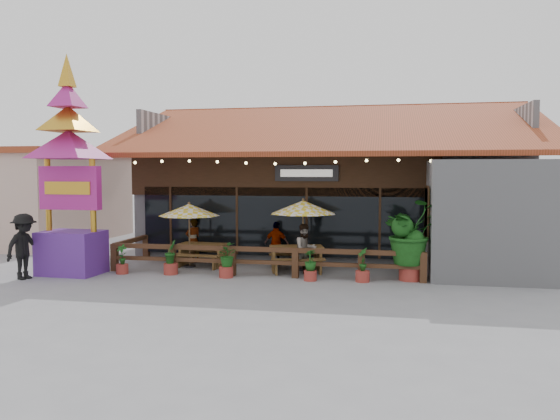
% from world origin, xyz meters
% --- Properties ---
extents(ground, '(100.00, 100.00, 0.00)m').
position_xyz_m(ground, '(0.00, 0.00, 0.00)').
color(ground, gray).
rests_on(ground, ground).
extents(restaurant_building, '(15.50, 14.73, 6.09)m').
position_xyz_m(restaurant_building, '(0.26, 6.61, 2.21)').
color(restaurant_building, '#A7A8AC').
rests_on(restaurant_building, ground).
extents(patio_railing, '(10.00, 2.60, 0.92)m').
position_xyz_m(patio_railing, '(-2.25, -0.27, 0.61)').
color(patio_railing, '#4C2D1B').
rests_on(patio_railing, ground).
extents(neighbor_building, '(8.40, 8.40, 4.22)m').
position_xyz_m(neighbor_building, '(-15.00, 6.00, 2.14)').
color(neighbor_building, '#C8AC97').
rests_on(neighbor_building, ground).
extents(umbrella_left, '(2.59, 2.59, 2.23)m').
position_xyz_m(umbrella_left, '(-4.36, 0.71, 1.94)').
color(umbrella_left, brown).
rests_on(umbrella_left, ground).
extents(umbrella_right, '(2.69, 2.69, 2.38)m').
position_xyz_m(umbrella_right, '(-0.47, 0.84, 2.08)').
color(umbrella_right, brown).
rests_on(umbrella_right, ground).
extents(picnic_table_left, '(1.76, 1.56, 0.78)m').
position_xyz_m(picnic_table_left, '(-3.96, 0.95, 0.53)').
color(picnic_table_left, brown).
rests_on(picnic_table_left, ground).
extents(picnic_table_right, '(2.05, 1.88, 0.83)m').
position_xyz_m(picnic_table_right, '(-0.65, 0.59, 0.56)').
color(picnic_table_right, brown).
rests_on(picnic_table_right, ground).
extents(thai_sign_tower, '(2.86, 2.86, 7.42)m').
position_xyz_m(thai_sign_tower, '(-7.58, -1.23, 3.92)').
color(thai_sign_tower, '#58268D').
rests_on(thai_sign_tower, ground).
extents(tropical_plant, '(2.22, 2.10, 2.45)m').
position_xyz_m(tropical_plant, '(2.94, -0.21, 1.40)').
color(tropical_plant, maroon).
rests_on(tropical_plant, ground).
extents(diner_a, '(0.67, 0.66, 1.56)m').
position_xyz_m(diner_a, '(-4.60, 1.72, 0.78)').
color(diner_a, '#341E10').
rests_on(diner_a, ground).
extents(diner_b, '(0.99, 0.97, 1.61)m').
position_xyz_m(diner_b, '(-0.28, 0.05, 0.81)').
color(diner_b, '#341E10').
rests_on(diner_b, ground).
extents(diner_c, '(0.95, 0.55, 1.53)m').
position_xyz_m(diner_c, '(-1.50, 1.54, 0.76)').
color(diner_c, '#341E10').
rests_on(diner_c, ground).
extents(pedestrian, '(0.98, 1.41, 1.99)m').
position_xyz_m(pedestrian, '(-8.51, -2.27, 1.00)').
color(pedestrian, black).
rests_on(pedestrian, ground).
extents(planter_a, '(0.38, 0.38, 0.94)m').
position_xyz_m(planter_a, '(-6.04, -0.89, 0.40)').
color(planter_a, maroon).
rests_on(planter_a, ground).
extents(planter_b, '(0.45, 0.45, 1.09)m').
position_xyz_m(planter_b, '(-4.47, -0.69, 0.49)').
color(planter_b, maroon).
rests_on(planter_b, ground).
extents(planter_c, '(0.84, 0.84, 1.05)m').
position_xyz_m(planter_c, '(-2.60, -0.86, 0.59)').
color(planter_c, maroon).
rests_on(planter_c, ground).
extents(planter_d, '(0.50, 0.50, 0.94)m').
position_xyz_m(planter_d, '(0.01, -0.85, 0.45)').
color(planter_d, maroon).
rests_on(planter_d, ground).
extents(planter_e, '(0.42, 0.43, 1.02)m').
position_xyz_m(planter_e, '(1.55, -0.72, 0.43)').
color(planter_e, maroon).
rests_on(planter_e, ground).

